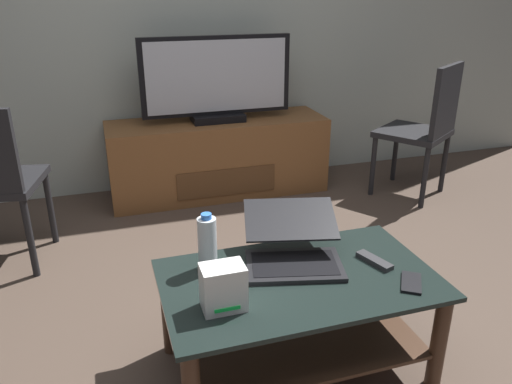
% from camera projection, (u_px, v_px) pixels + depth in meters
% --- Properties ---
extents(ground_plane, '(7.68, 7.68, 0.00)m').
position_uv_depth(ground_plane, '(285.00, 356.00, 2.11)').
color(ground_plane, '#4C3D33').
extents(coffee_table, '(1.03, 0.60, 0.42)m').
position_uv_depth(coffee_table, '(298.00, 308.00, 1.94)').
color(coffee_table, black).
rests_on(coffee_table, ground).
extents(media_cabinet, '(1.54, 0.48, 0.54)m').
position_uv_depth(media_cabinet, '(218.00, 157.00, 3.67)').
color(media_cabinet, brown).
rests_on(media_cabinet, ground).
extents(television, '(1.03, 0.20, 0.58)m').
position_uv_depth(television, '(217.00, 81.00, 3.44)').
color(television, black).
rests_on(television, media_cabinet).
extents(dining_chair, '(0.61, 0.61, 0.95)m').
position_uv_depth(dining_chair, '(426.00, 125.00, 3.50)').
color(dining_chair, black).
rests_on(dining_chair, ground).
extents(laptop, '(0.45, 0.48, 0.18)m').
position_uv_depth(laptop, '(293.00, 246.00, 1.99)').
color(laptop, black).
rests_on(laptop, coffee_table).
extents(router_box, '(0.15, 0.11, 0.16)m').
position_uv_depth(router_box, '(223.00, 287.00, 1.69)').
color(router_box, white).
rests_on(router_box, coffee_table).
extents(water_bottle_near, '(0.07, 0.07, 0.23)m').
position_uv_depth(water_bottle_near, '(207.00, 244.00, 1.91)').
color(water_bottle_near, silver).
rests_on(water_bottle_near, coffee_table).
extents(cell_phone, '(0.14, 0.16, 0.01)m').
position_uv_depth(cell_phone, '(411.00, 283.00, 1.85)').
color(cell_phone, black).
rests_on(cell_phone, coffee_table).
extents(tv_remote, '(0.09, 0.17, 0.02)m').
position_uv_depth(tv_remote, '(374.00, 261.00, 1.99)').
color(tv_remote, '#2D2D30').
rests_on(tv_remote, coffee_table).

